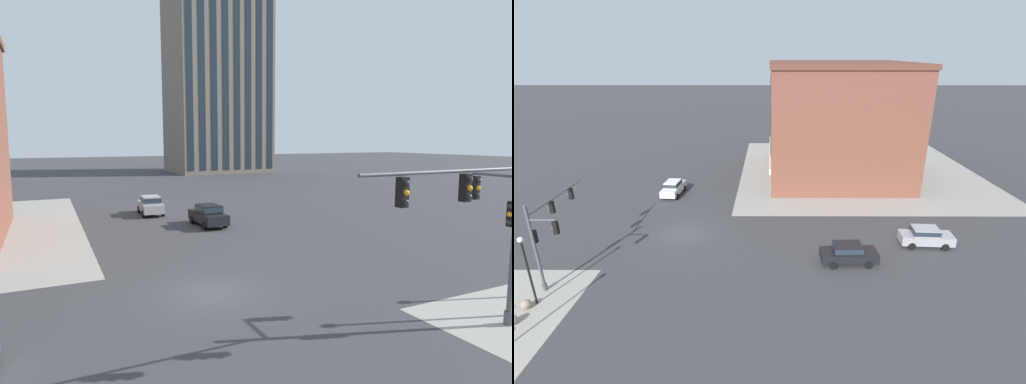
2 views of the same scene
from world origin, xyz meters
The scene contains 9 objects.
ground_plane centered at (0.00, 0.00, 0.00)m, with size 320.00×320.00×0.00m, color #38383A.
sidewalk_far_corner centered at (-20.00, 20.00, 0.00)m, with size 32.00×32.00×0.02m, color gray.
traffic_signal_main centered at (7.12, -7.60, 4.12)m, with size 7.21×2.09×6.43m.
bollard_sphere_curb_a centered at (10.52, -7.86, 0.31)m, with size 0.62×0.62×0.62m, color gray.
street_lamp_corner_near centered at (10.00, -7.53, 3.13)m, with size 0.36×0.36×4.92m.
car_main_northbound_near centered at (1.99, 21.24, 0.92)m, with size 2.08×4.49×1.68m.
car_main_northbound_far centered at (4.89, 14.08, 0.92)m, with size 2.01×4.46×1.68m.
car_main_southbound_near centered at (-10.05, -3.35, 0.92)m, with size 4.53×2.16×1.68m.
storefront_block_near_corner centered at (-18.09, 16.48, 7.24)m, with size 18.53×17.39×14.47m.
Camera 2 is at (30.40, 8.05, 15.67)m, focal length 26.09 mm.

